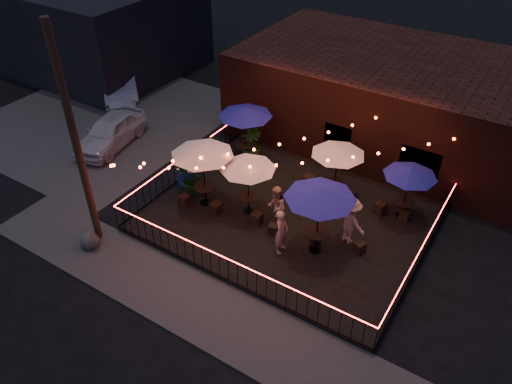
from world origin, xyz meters
TOP-DOWN VIEW (x-y plane):
  - ground at (0.00, 0.00)m, footprint 110.00×110.00m
  - patio at (0.00, 2.00)m, footprint 10.00×8.00m
  - sidewalk at (0.00, -3.25)m, footprint 18.00×2.50m
  - parking_lot at (-12.00, 4.00)m, footprint 11.00×12.00m
  - brick_building at (1.00, 9.99)m, footprint 14.00×8.00m
  - background_building at (-18.00, 9.00)m, footprint 12.00×9.00m
  - utility_pole at (-5.40, -2.60)m, footprint 0.26×0.26m
  - fence_front at (0.00, -2.00)m, footprint 10.00×0.04m
  - fence_left at (-5.00, 2.00)m, footprint 0.04×8.00m
  - fence_right at (5.00, 2.00)m, footprint 0.04×8.00m
  - festoon_lights at (-1.01, 1.70)m, footprint 10.02×8.72m
  - cafe_table_0 at (-3.19, 0.98)m, footprint 3.12×3.12m
  - cafe_table_1 at (-3.58, 4.47)m, footprint 2.92×2.92m
  - cafe_table_2 at (-1.48, 1.44)m, footprint 2.29×2.29m
  - cafe_table_3 at (0.87, 4.09)m, footprint 2.10×2.10m
  - cafe_table_4 at (1.68, 0.89)m, footprint 3.08×3.08m
  - cafe_table_5 at (3.60, 4.35)m, footprint 2.25×2.25m
  - bistro_chair_0 at (-3.80, 0.45)m, footprint 0.41×0.41m
  - bistro_chair_1 at (-2.47, 0.70)m, footprint 0.44×0.44m
  - bistro_chair_2 at (-4.54, 3.87)m, footprint 0.47×0.47m
  - bistro_chair_3 at (-2.48, 3.80)m, footprint 0.45×0.45m
  - bistro_chair_4 at (-0.83, 1.00)m, footprint 0.38×0.38m
  - bistro_chair_5 at (0.01, 0.84)m, footprint 0.42×0.42m
  - bistro_chair_6 at (-0.27, 4.14)m, footprint 0.51×0.51m
  - bistro_chair_7 at (1.54, 4.24)m, footprint 0.38×0.38m
  - bistro_chair_8 at (1.58, 1.09)m, footprint 0.40×0.40m
  - bistro_chair_9 at (3.02, 1.59)m, footprint 0.48×0.48m
  - bistro_chair_10 at (2.83, 4.06)m, footprint 0.48×0.48m
  - bistro_chair_11 at (3.76, 4.18)m, footprint 0.36×0.36m
  - patron_a at (0.68, 0.20)m, footprint 0.49×0.68m
  - patron_b at (-0.21, 1.35)m, footprint 0.90×0.99m
  - patron_c at (2.47, 1.93)m, footprint 1.33×0.98m
  - potted_shrub_a at (-3.96, 1.22)m, footprint 1.59×1.49m
  - potted_shrub_b at (-4.60, 3.48)m, footprint 0.90×0.76m
  - potted_shrub_c at (-3.37, 4.57)m, footprint 0.98×0.98m
  - cooler at (-4.50, 1.50)m, footprint 0.72×0.55m
  - boulder at (-5.22, -3.16)m, footprint 0.94×0.84m
  - car_white at (-9.70, 2.34)m, footprint 2.44×4.44m
  - car_silver at (-12.93, 6.20)m, footprint 4.74×4.49m

SIDE VIEW (x-z plane):
  - ground at x=0.00m, z-range 0.00..0.00m
  - parking_lot at x=-12.00m, z-range 0.00..0.02m
  - sidewalk at x=0.00m, z-range 0.00..0.05m
  - patio at x=0.00m, z-range 0.00..0.15m
  - boulder at x=-5.22m, z-range 0.00..0.64m
  - bistro_chair_8 at x=1.58m, z-range 0.15..0.55m
  - bistro_chair_5 at x=0.01m, z-range 0.15..0.55m
  - bistro_chair_11 at x=3.76m, z-range 0.15..0.57m
  - bistro_chair_7 at x=1.54m, z-range 0.15..0.58m
  - bistro_chair_0 at x=-3.80m, z-range 0.15..0.58m
  - bistro_chair_3 at x=-2.48m, z-range 0.15..0.58m
  - bistro_chair_9 at x=3.02m, z-range 0.15..0.59m
  - bistro_chair_4 at x=-0.83m, z-range 0.15..0.59m
  - bistro_chair_1 at x=-2.47m, z-range 0.15..0.60m
  - bistro_chair_10 at x=2.83m, z-range 0.15..0.60m
  - bistro_chair_2 at x=-4.54m, z-range 0.15..0.65m
  - bistro_chair_6 at x=-0.27m, z-range 0.15..0.67m
  - cooler at x=-4.50m, z-range 0.16..1.03m
  - fence_front at x=0.00m, z-range 0.14..1.18m
  - fence_left at x=-5.00m, z-range 0.14..1.18m
  - fence_right at x=5.00m, z-range 0.14..1.18m
  - car_white at x=-9.70m, z-range 0.00..1.43m
  - car_silver at x=-12.93m, z-range 0.00..1.60m
  - potted_shrub_a at x=-3.96m, z-range 0.15..1.56m
  - potted_shrub_b at x=-4.60m, z-range 0.15..1.63m
  - potted_shrub_c at x=-3.37m, z-range 0.15..1.69m
  - patron_b at x=-0.21m, z-range 0.15..1.80m
  - patron_a at x=0.68m, z-range 0.15..1.89m
  - patron_c at x=2.47m, z-range 0.15..1.98m
  - brick_building at x=1.00m, z-range 0.00..4.00m
  - cafe_table_5 at x=3.60m, z-range 1.04..3.21m
  - cafe_table_3 at x=0.87m, z-range 1.11..3.42m
  - cafe_table_2 at x=-1.48m, z-range 1.11..3.43m
  - cafe_table_1 at x=-3.58m, z-range 1.20..3.75m
  - background_building at x=-18.00m, z-range 0.00..5.00m
  - festoon_lights at x=-1.01m, z-range 1.86..3.18m
  - cafe_table_0 at x=-3.19m, z-range 1.23..3.86m
  - cafe_table_4 at x=1.68m, z-range 1.25..3.92m
  - utility_pole at x=-5.40m, z-range 0.00..8.00m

